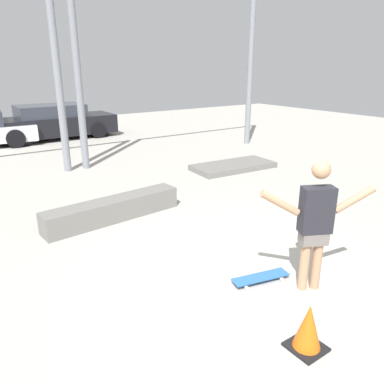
# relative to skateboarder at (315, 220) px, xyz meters

# --- Properties ---
(ground_plane) EXTENTS (36.00, 36.00, 0.00)m
(ground_plane) POSITION_rel_skateboarder_xyz_m (-0.54, 0.66, -0.99)
(ground_plane) COLOR #B2ADA3
(skateboarder) EXTENTS (1.38, 0.78, 1.77)m
(skateboarder) POSITION_rel_skateboarder_xyz_m (0.00, 0.00, 0.00)
(skateboarder) COLOR tan
(skateboarder) RESTS_ON ground_plane
(skateboard) EXTENTS (0.86, 0.39, 0.08)m
(skateboard) POSITION_rel_skateboarder_xyz_m (-0.41, 0.48, -0.93)
(skateboard) COLOR #2D66B2
(skateboard) RESTS_ON ground_plane
(grind_box) EXTENTS (2.77, 0.70, 0.42)m
(grind_box) POSITION_rel_skateboarder_xyz_m (-1.18, 3.71, -0.78)
(grind_box) COLOR slate
(grind_box) RESTS_ON ground_plane
(manual_pad) EXTENTS (2.48, 1.27, 0.16)m
(manual_pad) POSITION_rel_skateboarder_xyz_m (3.19, 5.22, -0.92)
(manual_pad) COLOR slate
(manual_pad) RESTS_ON ground_plane
(canopy_support_right) EXTENTS (6.53, 0.20, 5.86)m
(canopy_support_right) POSITION_rel_skateboarder_xyz_m (2.89, 7.74, 2.67)
(canopy_support_right) COLOR gray
(canopy_support_right) RESTS_ON ground_plane
(parked_car_black) EXTENTS (4.57, 1.92, 1.36)m
(parked_car_black) POSITION_rel_skateboarder_xyz_m (0.36, 12.93, -0.33)
(parked_car_black) COLOR black
(parked_car_black) RESTS_ON ground_plane
(traffic_cone) EXTENTS (0.37, 0.37, 0.54)m
(traffic_cone) POSITION_rel_skateboarder_xyz_m (-0.94, -0.73, -0.73)
(traffic_cone) COLOR black
(traffic_cone) RESTS_ON ground_plane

